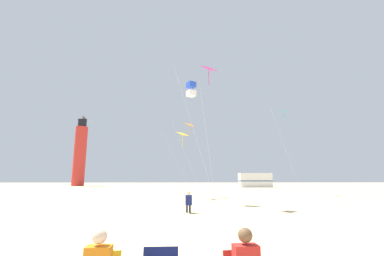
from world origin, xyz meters
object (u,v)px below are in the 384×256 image
at_px(kite_diamond_cyan, 284,114).
at_px(kite_diamond_orange, 189,127).
at_px(kite_flyer_standing, 189,201).
at_px(kite_box_blue, 191,89).
at_px(rv_van_white, 255,180).
at_px(kite_diamond_magenta, 208,73).
at_px(lighthouse_distant, 80,152).
at_px(kite_diamond_gold, 182,136).

relative_size(kite_diamond_cyan, kite_diamond_orange, 1.32).
xyz_separation_m(kite_flyer_standing, kite_box_blue, (0.24, 5.28, 8.09)).
bearing_deg(rv_van_white, kite_diamond_orange, -119.24).
bearing_deg(rv_van_white, kite_box_blue, -114.29).
height_order(kite_diamond_magenta, lighthouse_distant, lighthouse_distant).
xyz_separation_m(kite_flyer_standing, rv_van_white, (13.76, 39.06, 0.78)).
bearing_deg(kite_diamond_gold, kite_diamond_magenta, -76.26).
relative_size(kite_flyer_standing, kite_box_blue, 0.12).
distance_m(kite_flyer_standing, kite_box_blue, 9.66).
bearing_deg(kite_box_blue, kite_diamond_cyan, 42.45).
bearing_deg(lighthouse_distant, kite_diamond_magenta, -59.99).
relative_size(kite_diamond_cyan, lighthouse_distant, 0.59).
bearing_deg(kite_diamond_magenta, kite_diamond_cyan, 52.37).
bearing_deg(kite_diamond_cyan, kite_diamond_gold, -154.73).
bearing_deg(kite_diamond_orange, kite_diamond_gold, -106.90).
distance_m(kite_flyer_standing, kite_diamond_magenta, 8.70).
bearing_deg(rv_van_white, kite_flyer_standing, -111.89).
distance_m(kite_diamond_magenta, rv_van_white, 39.42).
bearing_deg(rv_van_white, kite_diamond_gold, -118.52).
height_order(kite_diamond_magenta, kite_diamond_orange, kite_diamond_magenta).
bearing_deg(lighthouse_distant, kite_diamond_cyan, -42.09).
bearing_deg(kite_flyer_standing, kite_diamond_magenta, -120.54).
bearing_deg(kite_diamond_orange, kite_diamond_cyan, 16.55).
bearing_deg(lighthouse_distant, kite_diamond_orange, -54.99).
height_order(kite_flyer_standing, kite_diamond_orange, kite_diamond_orange).
distance_m(kite_diamond_orange, kite_diamond_gold, 2.72).
distance_m(kite_box_blue, lighthouse_distant, 50.44).
height_order(kite_flyer_standing, kite_diamond_gold, kite_diamond_gold).
relative_size(kite_flyer_standing, lighthouse_distant, 0.07).
bearing_deg(kite_box_blue, kite_diamond_orange, 90.46).
xyz_separation_m(kite_box_blue, lighthouse_distant, (-25.66, 43.41, -0.87)).
xyz_separation_m(kite_diamond_orange, kite_diamond_gold, (-0.69, -2.29, -1.30)).
distance_m(kite_box_blue, kite_diamond_orange, 7.07).
distance_m(kite_box_blue, kite_diamond_gold, 5.52).
xyz_separation_m(kite_flyer_standing, lighthouse_distant, (-25.42, 48.69, 7.22)).
height_order(kite_diamond_orange, lighthouse_distant, lighthouse_distant).
relative_size(kite_diamond_magenta, rv_van_white, 1.45).
relative_size(kite_flyer_standing, kite_diamond_gold, 0.19).
height_order(kite_diamond_cyan, kite_diamond_gold, kite_diamond_cyan).
relative_size(kite_box_blue, kite_diamond_gold, 1.52).
xyz_separation_m(kite_diamond_orange, rv_van_white, (13.57, 26.92, -5.61)).
bearing_deg(lighthouse_distant, rv_van_white, -13.82).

